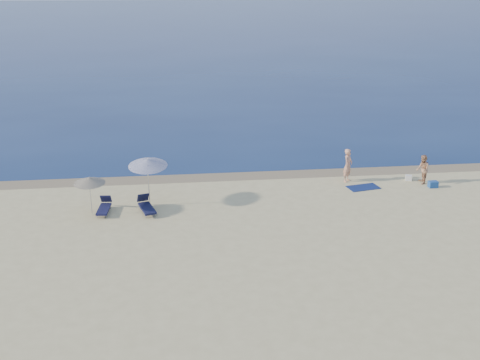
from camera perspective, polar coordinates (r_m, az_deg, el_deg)
The scene contains 11 objects.
sea at distance 114.01m, azimuth -3.05°, elevation 14.26°, with size 240.00×160.00×0.01m, color #0D214E.
wet_sand_strip at distance 35.35m, azimuth 5.20°, elevation 0.61°, with size 240.00×1.60×0.00m, color #847254.
person_left at distance 34.25m, azimuth 10.20°, elevation 1.38°, with size 0.69×0.45×1.89m, color tan.
person_right at distance 34.95m, azimuth 16.93°, elevation 0.97°, with size 0.80×0.62×1.64m, color tan.
beach_towel at distance 33.75m, azimuth 11.61°, elevation -0.69°, with size 1.71×0.95×0.03m, color #0F1D4E.
white_bag at distance 35.43m, azimuth 15.70°, elevation 0.21°, with size 0.35×0.30×0.30m, color silver.
blue_cooler at distance 34.72m, azimuth 17.83°, elevation -0.39°, with size 0.49×0.35×0.35m, color #1C4A98.
umbrella_near at distance 30.48m, azimuth -8.75°, elevation 1.64°, with size 2.05×2.08×2.58m.
umbrella_far at distance 29.92m, azimuth -14.09°, elevation -0.05°, with size 1.63×1.64×2.01m.
lounger_left at distance 30.56m, azimuth -12.76°, elevation -2.54°, with size 0.67×1.65×0.71m.
lounger_right at distance 30.22m, azimuth -8.87°, elevation -2.49°, with size 1.03×1.83×0.77m.
Camera 1 is at (-6.92, -13.18, 11.83)m, focal length 45.00 mm.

